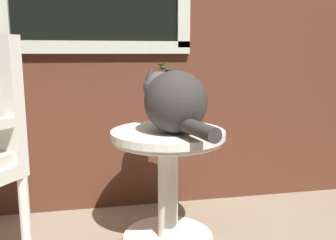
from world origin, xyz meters
TOP-DOWN VIEW (x-y plane):
  - wicker_side_table at (0.16, 0.24)m, footprint 0.54×0.54m
  - cat at (0.18, 0.20)m, footprint 0.34×0.61m
  - pewter_vase_with_ivy at (0.17, 0.37)m, footprint 0.11×0.13m

SIDE VIEW (x-z plane):
  - wicker_side_table at x=0.16m, z-range 0.10..0.66m
  - pewter_vase_with_ivy at x=0.17m, z-range 0.50..0.81m
  - cat at x=0.18m, z-range 0.56..0.86m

